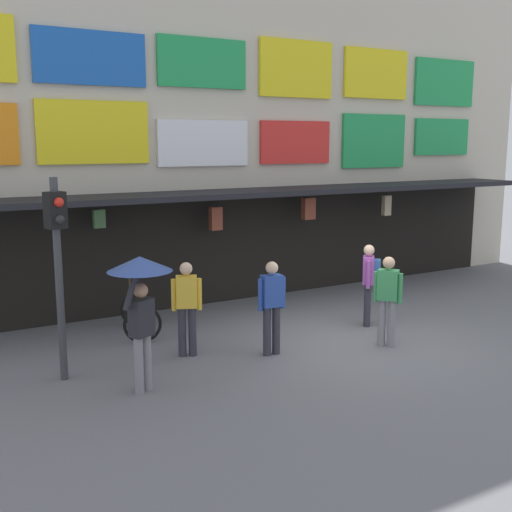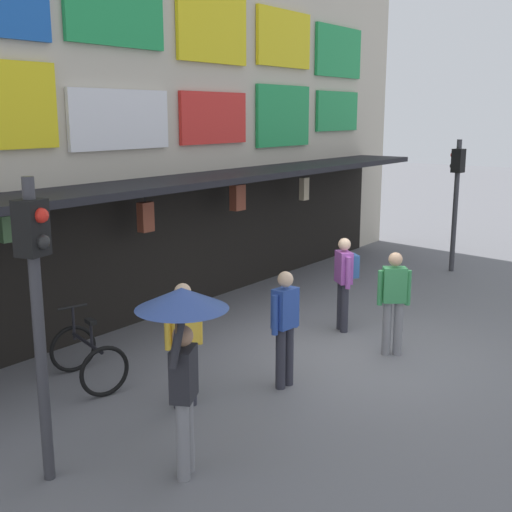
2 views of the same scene
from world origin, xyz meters
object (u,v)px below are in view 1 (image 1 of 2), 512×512
at_px(pedestrian_in_yellow, 187,304).
at_px(pedestrian_with_umbrella, 140,286).
at_px(pedestrian_in_black, 388,296).
at_px(pedestrian_in_blue, 272,303).
at_px(traffic_light_near, 57,247).
at_px(pedestrian_in_red, 369,279).
at_px(bicycle_parked, 140,315).

bearing_deg(pedestrian_in_yellow, pedestrian_with_umbrella, -136.91).
xyz_separation_m(pedestrian_in_black, pedestrian_with_umbrella, (-4.63, 0.19, 0.69)).
relative_size(pedestrian_in_blue, pedestrian_with_umbrella, 0.81).
relative_size(traffic_light_near, pedestrian_in_black, 1.90).
bearing_deg(pedestrian_with_umbrella, traffic_light_near, 129.25).
distance_m(pedestrian_in_yellow, pedestrian_with_umbrella, 1.84).
height_order(traffic_light_near, pedestrian_in_red, traffic_light_near).
relative_size(pedestrian_in_black, pedestrian_with_umbrella, 0.81).
distance_m(bicycle_parked, pedestrian_in_yellow, 1.74).
bearing_deg(pedestrian_in_black, pedestrian_in_yellow, 158.22).
distance_m(pedestrian_in_red, pedestrian_in_yellow, 3.99).
bearing_deg(bicycle_parked, pedestrian_with_umbrella, -109.16).
bearing_deg(pedestrian_in_yellow, pedestrian_in_blue, -27.64).
bearing_deg(pedestrian_in_blue, bicycle_parked, 124.52).
height_order(traffic_light_near, pedestrian_in_blue, traffic_light_near).
xyz_separation_m(pedestrian_in_red, pedestrian_with_umbrella, (-5.23, -1.02, 0.66)).
xyz_separation_m(traffic_light_near, bicycle_parked, (1.88, 1.67, -1.75)).
height_order(bicycle_parked, pedestrian_with_umbrella, pedestrian_with_umbrella).
bearing_deg(pedestrian_with_umbrella, pedestrian_in_red, 11.07).
xyz_separation_m(traffic_light_near, pedestrian_in_blue, (3.47, -0.64, -1.19)).
relative_size(traffic_light_near, pedestrian_with_umbrella, 1.54).
distance_m(traffic_light_near, bicycle_parked, 3.06).
distance_m(bicycle_parked, pedestrian_in_red, 4.65).
bearing_deg(pedestrian_in_red, pedestrian_in_black, -116.11).
bearing_deg(traffic_light_near, bicycle_parked, 41.72).
height_order(pedestrian_in_black, pedestrian_in_blue, same).
distance_m(traffic_light_near, pedestrian_with_umbrella, 1.52).
bearing_deg(traffic_light_near, pedestrian_in_black, -13.24).
relative_size(bicycle_parked, pedestrian_in_blue, 0.78).
relative_size(traffic_light_near, pedestrian_in_blue, 1.90).
distance_m(traffic_light_near, pedestrian_in_blue, 3.72).
bearing_deg(bicycle_parked, pedestrian_in_black, -39.11).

